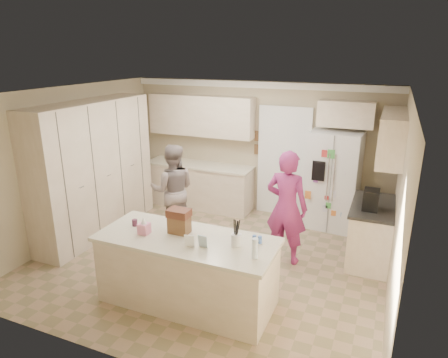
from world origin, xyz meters
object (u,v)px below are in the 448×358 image
at_px(refrigerator, 333,180).
at_px(coffee_maker, 371,200).
at_px(island_base, 187,272).
at_px(teen_girl, 286,207).
at_px(teen_boy, 173,190).
at_px(utensil_crock, 236,240).
at_px(dollhouse_body, 179,225).
at_px(tissue_box, 144,228).

bearing_deg(refrigerator, coffee_maker, -56.10).
relative_size(coffee_maker, island_base, 0.14).
distance_m(refrigerator, teen_girl, 1.66).
distance_m(island_base, teen_boy, 2.16).
relative_size(coffee_maker, utensil_crock, 2.00).
relative_size(utensil_crock, teen_boy, 0.09).
height_order(island_base, teen_girl, teen_girl).
bearing_deg(dollhouse_body, coffee_maker, 39.29).
relative_size(coffee_maker, teen_boy, 0.18).
height_order(coffee_maker, teen_boy, teen_boy).
height_order(coffee_maker, teen_girl, teen_girl).
relative_size(teen_boy, teen_girl, 0.92).
distance_m(utensil_crock, dollhouse_body, 0.80).
bearing_deg(tissue_box, teen_girl, 49.34).
bearing_deg(utensil_crock, teen_girl, 81.38).
distance_m(island_base, dollhouse_body, 0.62).
relative_size(refrigerator, coffee_maker, 6.00).
xyz_separation_m(tissue_box, teen_girl, (1.43, 1.66, -0.11)).
bearing_deg(teen_boy, refrigerator, -177.02).
height_order(coffee_maker, dollhouse_body, coffee_maker).
xyz_separation_m(coffee_maker, tissue_box, (-2.60, -2.00, -0.07)).
height_order(teen_boy, teen_girl, teen_girl).
xyz_separation_m(refrigerator, teen_boy, (-2.54, -1.40, -0.08)).
height_order(tissue_box, teen_girl, teen_girl).
distance_m(coffee_maker, teen_boy, 3.26).
relative_size(refrigerator, teen_boy, 1.10).
distance_m(island_base, tissue_box, 0.79).
relative_size(island_base, dollhouse_body, 8.46).
distance_m(refrigerator, utensil_crock, 3.18).
distance_m(tissue_box, dollhouse_body, 0.45).
distance_m(refrigerator, tissue_box, 3.77).
bearing_deg(utensil_crock, dollhouse_body, 176.42).
bearing_deg(refrigerator, utensil_crock, -98.11).
bearing_deg(utensil_crock, coffee_maker, 52.88).
bearing_deg(island_base, dollhouse_body, 146.31).
height_order(dollhouse_body, teen_girl, teen_girl).
height_order(dollhouse_body, teen_boy, teen_boy).
bearing_deg(island_base, utensil_crock, 4.40).
xyz_separation_m(island_base, teen_girl, (0.88, 1.56, 0.45)).
bearing_deg(tissue_box, coffee_maker, 37.57).
bearing_deg(refrigerator, teen_girl, -101.74).
distance_m(coffee_maker, teen_girl, 1.23).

